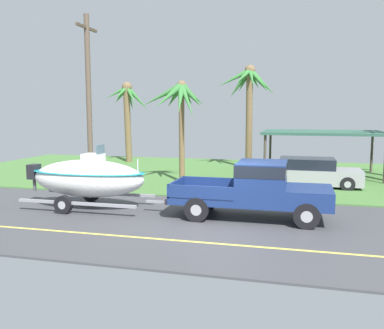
{
  "coord_description": "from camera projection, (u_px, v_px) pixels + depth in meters",
  "views": [
    {
      "loc": [
        2.27,
        -12.54,
        3.53
      ],
      "look_at": [
        -1.66,
        2.67,
        1.57
      ],
      "focal_mm": 38.96,
      "sensor_mm": 36.0,
      "label": 1
    }
  ],
  "objects": [
    {
      "name": "ground",
      "position": [
        252.0,
        183.0,
        21.11
      ],
      "size": [
        36.0,
        22.0,
        0.11
      ],
      "color": "#424247"
    },
    {
      "name": "pickup_truck_towing",
      "position": [
        261.0,
        188.0,
        13.8
      ],
      "size": [
        5.48,
        2.01,
        1.92
      ],
      "color": "navy",
      "rests_on": "ground"
    },
    {
      "name": "boat_on_trailer",
      "position": [
        88.0,
        178.0,
        15.36
      ],
      "size": [
        5.64,
        2.24,
        2.37
      ],
      "color": "gray",
      "rests_on": "ground"
    },
    {
      "name": "parked_sedan_near",
      "position": [
        310.0,
        173.0,
        19.87
      ],
      "size": [
        4.52,
        1.91,
        1.38
      ],
      "color": "#99999E",
      "rests_on": "ground"
    },
    {
      "name": "carport_awning",
      "position": [
        322.0,
        133.0,
        22.9
      ],
      "size": [
        6.34,
        4.53,
        2.51
      ],
      "color": "#4C4238",
      "rests_on": "ground"
    },
    {
      "name": "palm_tree_near_left",
      "position": [
        249.0,
        91.0,
        25.59
      ],
      "size": [
        3.65,
        3.64,
        6.43
      ],
      "color": "brown",
      "rests_on": "ground"
    },
    {
      "name": "palm_tree_mid",
      "position": [
        180.0,
        102.0,
        20.43
      ],
      "size": [
        3.19,
        2.86,
        5.09
      ],
      "color": "brown",
      "rests_on": "ground"
    },
    {
      "name": "palm_tree_far_right",
      "position": [
        128.0,
        105.0,
        28.95
      ],
      "size": [
        3.16,
        2.8,
        5.64
      ],
      "color": "brown",
      "rests_on": "ground"
    },
    {
      "name": "utility_pole",
      "position": [
        89.0,
        100.0,
        19.07
      ],
      "size": [
        0.24,
        1.8,
        7.92
      ],
      "color": "brown",
      "rests_on": "ground"
    }
  ]
}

